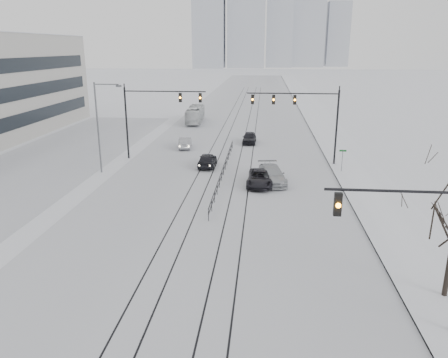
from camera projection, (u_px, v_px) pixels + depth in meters
road at (240, 124)px, 71.95m from camera, size 22.00×260.00×0.02m
sidewalk_east at (323, 125)px, 70.75m from camera, size 5.00×260.00×0.16m
curb at (308, 125)px, 70.97m from camera, size 0.10×260.00×0.12m
parking_strip at (54, 158)px, 49.87m from camera, size 14.00×60.00×0.03m
tram_rails at (231, 152)px, 52.88m from camera, size 5.30×180.00×0.01m
skyline at (269, 16)px, 266.22m from camera, size 96.00×48.00×72.00m
traffic_mast_near at (428, 238)px, 18.22m from camera, size 6.10×0.37×7.00m
traffic_mast_ne at (305, 111)px, 45.74m from camera, size 9.60×0.37×8.00m
traffic_mast_nw at (152, 110)px, 48.20m from camera, size 9.10×0.37×8.00m
street_light_west at (100, 121)px, 42.92m from camera, size 2.73×0.25×9.00m
median_fence at (224, 170)px, 43.21m from camera, size 0.06×24.00×1.00m
street_sign at (342, 157)px, 43.77m from camera, size 0.70×0.06×2.40m
sedan_sb_inner at (207, 160)px, 46.25m from camera, size 1.76×4.34×1.47m
sedan_sb_outer at (185, 143)px, 54.87m from camera, size 1.93×4.28×1.36m
sedan_nb_front at (260, 178)px, 40.02m from camera, size 2.50×5.11×1.40m
sedan_nb_right at (272, 175)px, 40.75m from camera, size 3.07×5.69×1.57m
sedan_nb_far at (249, 138)px, 57.62m from camera, size 1.80×4.33×1.47m
box_truck at (195, 115)px, 73.17m from camera, size 2.70×9.82×2.71m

